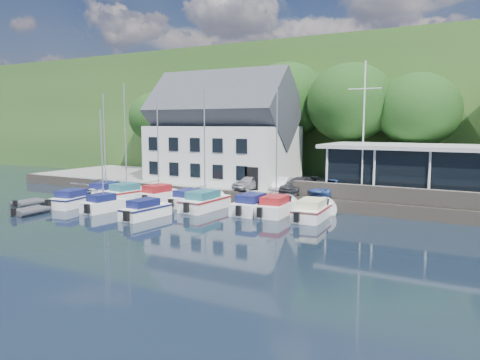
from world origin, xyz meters
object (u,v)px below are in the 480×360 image
(car_silver, at_px, (250,182))
(boat_r2_1, at_px, (102,157))
(club_pavilion, at_px, (408,170))
(dinghy_0, at_px, (29,202))
(flagpole, at_px, (363,130))
(boat_r1_2, at_px, (158,148))
(boat_r1_3, at_px, (189,197))
(dinghy_1, at_px, (30,210))
(car_blue, at_px, (331,187))
(boat_r1_0, at_px, (105,149))
(boat_r2_2, at_px, (146,208))
(boat_r1_4, at_px, (205,150))
(car_white, at_px, (282,183))
(boat_r1_7, at_px, (313,209))
(boat_r1_6, at_px, (277,156))
(harbor_building, at_px, (222,138))
(boat_r1_5, at_px, (253,203))
(car_dgrey, at_px, (299,185))
(boat_r1_1, at_px, (126,148))
(boat_r2_0, at_px, (74,198))

(car_silver, xyz_separation_m, boat_r2_1, (-7.51, -10.06, 2.64))
(club_pavilion, xyz_separation_m, dinghy_0, (-27.47, -14.77, -2.73))
(flagpole, xyz_separation_m, boat_r1_2, (-16.23, -4.96, -1.57))
(boat_r1_3, distance_m, dinghy_1, 12.14)
(club_pavilion, bearing_deg, car_silver, -164.85)
(boat_r2_1, bearing_deg, car_blue, 42.06)
(boat_r1_0, relative_size, boat_r1_3, 1.52)
(boat_r2_2, bearing_deg, boat_r1_4, 73.00)
(car_white, height_order, boat_r1_7, car_white)
(club_pavilion, relative_size, flagpole, 1.25)
(boat_r1_6, bearing_deg, boat_r1_2, 174.70)
(harbor_building, relative_size, boat_r2_2, 2.50)
(boat_r1_5, bearing_deg, boat_r2_2, -137.05)
(car_blue, relative_size, boat_r2_2, 0.71)
(boat_r1_4, distance_m, dinghy_0, 15.52)
(boat_r1_5, bearing_deg, car_dgrey, 73.82)
(boat_r2_1, bearing_deg, car_silver, 60.06)
(harbor_building, bearing_deg, car_blue, -15.73)
(boat_r1_4, height_order, boat_r2_1, boat_r1_4)
(dinghy_0, distance_m, dinghy_1, 4.06)
(car_dgrey, xyz_separation_m, boat_r1_5, (-1.60, -5.20, -0.89))
(car_dgrey, distance_m, boat_r1_4, 8.59)
(flagpole, relative_size, boat_r1_4, 1.12)
(boat_r1_2, bearing_deg, boat_r2_2, -51.27)
(harbor_building, xyz_separation_m, boat_r1_1, (-4.37, -9.10, -0.73))
(harbor_building, relative_size, boat_r1_3, 2.43)
(boat_r1_6, bearing_deg, boat_r1_1, 176.73)
(harbor_building, height_order, boat_r1_7, harbor_building)
(club_pavilion, distance_m, boat_r1_7, 9.84)
(boat_r1_3, bearing_deg, car_dgrey, 29.51)
(car_silver, height_order, flagpole, flagpole)
(club_pavilion, xyz_separation_m, dinghy_1, (-24.14, -17.09, -2.72))
(harbor_building, distance_m, boat_r1_4, 10.42)
(harbor_building, distance_m, club_pavilion, 18.15)
(boat_r1_0, distance_m, boat_r1_1, 2.46)
(harbor_building, xyz_separation_m, club_pavilion, (18.00, -0.50, -2.30))
(boat_r1_0, distance_m, boat_r1_2, 5.71)
(car_dgrey, relative_size, boat_r2_1, 0.52)
(car_white, distance_m, boat_r1_1, 14.16)
(car_white, relative_size, car_dgrey, 0.74)
(boat_r2_0, bearing_deg, boat_r1_0, 92.43)
(boat_r1_3, xyz_separation_m, boat_r1_7, (10.93, -0.00, 0.03))
(dinghy_0, bearing_deg, boat_r2_1, 12.37)
(car_dgrey, relative_size, car_blue, 1.09)
(boat_r2_1, xyz_separation_m, boat_r2_2, (4.53, -0.32, -3.57))
(car_silver, xyz_separation_m, boat_r1_4, (-1.06, -5.55, 3.08))
(boat_r1_6, height_order, dinghy_0, boat_r1_6)
(car_dgrey, xyz_separation_m, boat_r2_1, (-12.06, -10.24, 2.63))
(boat_r1_0, xyz_separation_m, boat_r2_0, (0.88, -4.44, -3.78))
(boat_r1_1, distance_m, boat_r1_4, 8.62)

